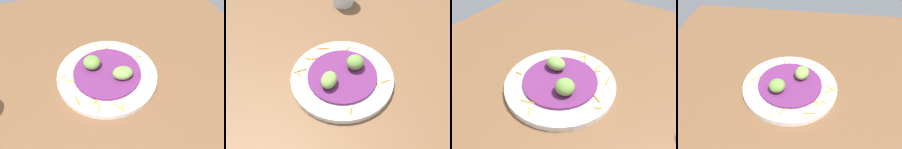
{
  "view_description": "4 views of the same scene",
  "coord_description": "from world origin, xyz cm",
  "views": [
    {
      "loc": [
        9.89,
        38.68,
        55.01
      ],
      "look_at": [
        -5.33,
        -3.71,
        4.81
      ],
      "focal_mm": 39.86,
      "sensor_mm": 36.0,
      "label": 1
    },
    {
      "loc": [
        -58.31,
        -9.36,
        68.13
      ],
      "look_at": [
        -6.2,
        -4.48,
        6.46
      ],
      "focal_mm": 49.87,
      "sensor_mm": 36.0,
      "label": 2
    },
    {
      "loc": [
        18.14,
        -40.14,
        42.11
      ],
      "look_at": [
        -3.69,
        -4.95,
        5.98
      ],
      "focal_mm": 35.98,
      "sensor_mm": 36.0,
      "label": 3
    },
    {
      "loc": [
        47.83,
        1.71,
        54.27
      ],
      "look_at": [
        -6.2,
        -5.68,
        6.31
      ],
      "focal_mm": 39.57,
      "sensor_mm": 36.0,
      "label": 4
    }
  ],
  "objects": [
    {
      "name": "table_surface",
      "position": [
        0.0,
        0.0,
        1.0
      ],
      "size": [
        110.0,
        110.0,
        2.0
      ],
      "primitive_type": "cube",
      "color": "brown",
      "rests_on": "ground"
    },
    {
      "name": "carrot_garnish",
      "position": [
        -1.19,
        -2.92,
        3.8
      ],
      "size": [
        24.75,
        26.29,
        0.4
      ],
      "color": "orange",
      "rests_on": "main_plate"
    },
    {
      "name": "cabbage_bed",
      "position": [
        -4.51,
        -5.48,
        3.99
      ],
      "size": [
        18.86,
        18.86,
        0.77
      ],
      "primitive_type": "cylinder",
      "color": "#60235B",
      "rests_on": "main_plate"
    },
    {
      "name": "guac_scoop_center",
      "position": [
        -7.85,
        -2.3,
        5.98
      ],
      "size": [
        6.12,
        5.07,
        3.22
      ],
      "primitive_type": "ellipsoid",
      "rotation": [
        0.0,
        0.0,
        6.1
      ],
      "color": "#759E47",
      "rests_on": "cabbage_bed"
    },
    {
      "name": "guac_scoop_left",
      "position": [
        -1.17,
        -8.67,
        6.17
      ],
      "size": [
        6.59,
        6.55,
        3.59
      ],
      "primitive_type": "ellipsoid",
      "rotation": [
        0.0,
        0.0,
        2.52
      ],
      "color": "olive",
      "rests_on": "cabbage_bed"
    },
    {
      "name": "main_plate",
      "position": [
        -4.51,
        -5.48,
        2.8
      ],
      "size": [
        27.87,
        27.87,
        1.6
      ],
      "primitive_type": "cylinder",
      "color": "white",
      "rests_on": "table_surface"
    }
  ]
}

